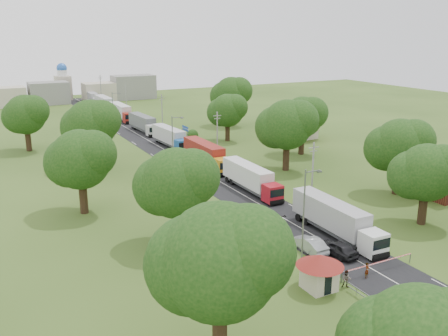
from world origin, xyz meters
TOP-DOWN VIEW (x-y plane):
  - ground at (0.00, 0.00)m, footprint 260.00×260.00m
  - road at (0.00, 20.00)m, footprint 8.00×200.00m
  - boom_barrier at (-1.36, -25.00)m, footprint 9.22×0.35m
  - guard_booth at (-7.20, -25.00)m, footprint 4.40×4.40m
  - info_sign at (5.20, 35.00)m, footprint 0.12×3.10m
  - pole_1 at (5.50, -7.00)m, footprint 1.60×0.24m
  - pole_2 at (5.50, 21.00)m, footprint 1.60×0.24m
  - pole_3 at (5.50, 49.00)m, footprint 1.60×0.24m
  - pole_4 at (5.50, 77.00)m, footprint 1.60×0.24m
  - pole_5 at (5.50, 105.00)m, footprint 1.60×0.24m
  - lamp_0 at (-5.35, -20.00)m, footprint 2.03×0.22m
  - lamp_1 at (-5.35, 15.00)m, footprint 2.03×0.22m
  - lamp_2 at (-5.35, 50.00)m, footprint 2.03×0.22m
  - tree_2 at (13.99, -17.86)m, footprint 8.00×8.00m
  - tree_3 at (19.99, -7.84)m, footprint 8.80×8.80m
  - tree_4 at (12.99, 10.17)m, footprint 9.60×9.60m
  - tree_5 at (21.99, 18.16)m, footprint 8.80×8.80m
  - tree_6 at (14.99, 35.14)m, footprint 8.00×8.00m
  - tree_7 at (23.99, 50.17)m, footprint 9.60×9.60m
  - tree_9 at (-20.01, -29.83)m, footprint 9.60×9.60m
  - tree_10 at (-15.01, -9.84)m, footprint 8.80×8.80m
  - tree_11 at (-22.01, 5.16)m, footprint 8.80×8.80m
  - tree_12 at (-16.01, 25.17)m, footprint 9.60×9.60m
  - tree_13 at (-24.01, 45.16)m, footprint 8.80×8.80m
  - house_cream at (30.00, 30.00)m, footprint 10.08×10.08m
  - distant_town at (0.68, 110.00)m, footprint 52.00×8.00m
  - church at (-4.00, 118.00)m, footprint 5.00×5.00m
  - truck_0 at (2.09, -15.96)m, footprint 2.74×14.44m
  - truck_1 at (1.81, 2.78)m, footprint 2.47×13.94m
  - truck_2 at (2.05, 18.45)m, footprint 2.55×14.74m
  - truck_3 at (1.98, 35.20)m, footprint 3.08×13.96m
  - truck_4 at (2.08, 52.35)m, footprint 3.03×13.96m
  - truck_5 at (2.18, 70.82)m, footprint 2.61×14.67m
  - truck_6 at (2.10, 87.29)m, footprint 2.63×14.96m
  - truck_7 at (2.32, 104.05)m, footprint 2.80×13.49m
  - car_lane_front at (-1.00, -20.18)m, footprint 2.48×4.94m
  - car_lane_mid at (-3.00, -18.00)m, footprint 1.74×4.85m
  - car_lane_rear at (-2.89, -8.82)m, footprint 2.91×5.88m
  - car_verge_near at (5.54, 10.26)m, footprint 2.43×4.91m
  - car_verge_far at (5.50, 33.04)m, footprint 2.18×4.31m
  - pedestrian_near at (-1.77, -25.45)m, footprint 0.67×0.56m
  - pedestrian_booth at (-4.80, -26.00)m, footprint 1.04×1.01m

SIDE VIEW (x-z plane):
  - ground at x=0.00m, z-range 0.00..0.00m
  - road at x=0.00m, z-range -0.02..0.02m
  - car_verge_near at x=5.54m, z-range 0.00..1.34m
  - car_verge_far at x=5.50m, z-range 0.00..1.41m
  - pedestrian_near at x=-1.77m, z-range 0.00..1.55m
  - car_lane_mid at x=-3.00m, z-range 0.00..1.59m
  - car_lane_front at x=-1.00m, z-range 0.00..1.61m
  - car_lane_rear at x=-2.89m, z-range 0.00..1.64m
  - pedestrian_booth at x=-4.80m, z-range 0.00..1.70m
  - boom_barrier at x=-1.36m, z-range 0.30..1.48m
  - truck_7 at x=2.32m, z-range 0.11..3.84m
  - truck_3 at x=1.98m, z-range 0.12..3.97m
  - truck_4 at x=2.08m, z-range 0.12..3.97m
  - truck_1 at x=1.81m, z-range 0.12..3.98m
  - truck_0 at x=2.09m, z-range 0.12..4.12m
  - truck_5 at x=2.18m, z-range 0.12..4.19m
  - guard_booth at x=-7.20m, z-range 0.44..3.89m
  - truck_2 at x=2.05m, z-range 0.12..4.21m
  - truck_6 at x=2.10m, z-range 0.13..4.27m
  - info_sign at x=5.20m, z-range 0.95..5.05m
  - distant_town at x=0.68m, z-range -0.51..7.49m
  - house_cream at x=30.00m, z-range 0.74..6.54m
  - pole_1 at x=5.50m, z-range 0.18..9.18m
  - pole_2 at x=5.50m, z-range 0.18..9.18m
  - pole_3 at x=5.50m, z-range 0.18..9.18m
  - pole_4 at x=5.50m, z-range 0.18..9.18m
  - pole_5 at x=5.50m, z-range 0.18..9.18m
  - church at x=-4.00m, z-range -0.76..11.54m
  - lamp_0 at x=-5.35m, z-range 0.55..10.55m
  - lamp_1 at x=-5.35m, z-range 0.55..10.55m
  - lamp_2 at x=-5.35m, z-range 0.55..10.55m
  - tree_2 at x=13.99m, z-range 1.55..11.65m
  - tree_6 at x=14.99m, z-range 1.55..11.65m
  - tree_3 at x=19.99m, z-range 1.69..12.76m
  - tree_5 at x=21.99m, z-range 1.69..12.76m
  - tree_10 at x=-15.01m, z-range 1.69..12.76m
  - tree_11 at x=-22.01m, z-range 1.69..12.76m
  - tree_13 at x=-24.01m, z-range 1.69..12.76m
  - tree_4 at x=12.99m, z-range 1.83..13.88m
  - tree_7 at x=23.99m, z-range 1.83..13.88m
  - tree_9 at x=-20.01m, z-range 1.83..13.88m
  - tree_12 at x=-16.01m, z-range 1.83..13.88m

